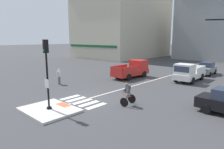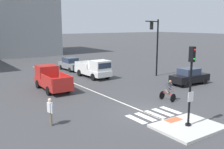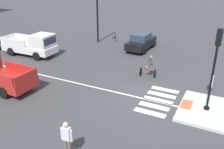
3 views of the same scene
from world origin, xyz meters
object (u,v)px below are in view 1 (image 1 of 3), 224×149
at_px(pickup_truck_white_eastbound_far, 188,73).
at_px(pickup_truck_red_westbound_far, 133,70).
at_px(cyclist, 128,93).
at_px(signal_pole, 47,68).
at_px(pedestrian_at_curb_left, 59,75).
at_px(car_grey_eastbound_distant, 206,68).

bearing_deg(pickup_truck_white_eastbound_far, pickup_truck_red_westbound_far, -159.55).
bearing_deg(pickup_truck_red_westbound_far, cyclist, -54.98).
distance_m(signal_pole, cyclist, 5.80).
height_order(pickup_truck_white_eastbound_far, pedestrian_at_curb_left, pickup_truck_white_eastbound_far).
height_order(signal_pole, car_grey_eastbound_distant, signal_pole).
bearing_deg(signal_pole, pickup_truck_white_eastbound_far, 79.10).
height_order(cyclist, pedestrian_at_curb_left, cyclist).
xyz_separation_m(signal_pole, pickup_truck_red_westbound_far, (-3.03, 13.20, -1.91)).
height_order(signal_pole, cyclist, signal_pole).
distance_m(pickup_truck_red_westbound_far, pedestrian_at_curb_left, 9.00).
bearing_deg(pedestrian_at_curb_left, signal_pole, -37.23).
height_order(signal_pole, pickup_truck_white_eastbound_far, signal_pole).
relative_size(pickup_truck_red_westbound_far, pedestrian_at_curb_left, 3.10).
relative_size(car_grey_eastbound_distant, pickup_truck_red_westbound_far, 0.81).
height_order(signal_pole, pedestrian_at_curb_left, signal_pole).
bearing_deg(cyclist, pickup_truck_white_eastbound_far, 90.55).
bearing_deg(pedestrian_at_curb_left, pickup_truck_white_eastbound_far, 48.61).
xyz_separation_m(pickup_truck_white_eastbound_far, pedestrian_at_curb_left, (-9.34, -10.60, 0.00)).
height_order(car_grey_eastbound_distant, cyclist, cyclist).
bearing_deg(pickup_truck_red_westbound_far, car_grey_eastbound_distant, 54.40).
bearing_deg(cyclist, car_grey_eastbound_distant, 90.43).
xyz_separation_m(pickup_truck_red_westbound_far, pickup_truck_white_eastbound_far, (6.00, 2.24, 0.00)).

